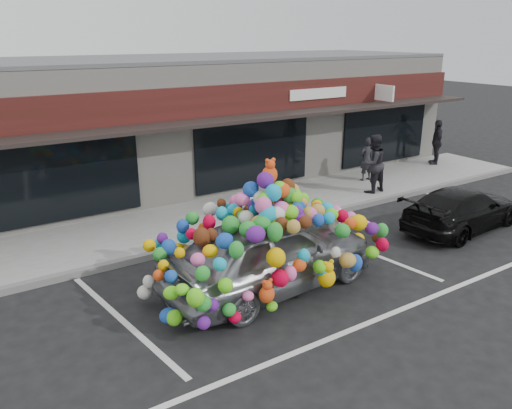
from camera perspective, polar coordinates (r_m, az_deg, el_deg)
ground at (r=10.83m, az=1.82°, el=-8.80°), size 90.00×90.00×0.00m
shop_building at (r=17.45m, az=-14.16°, el=8.85°), size 24.00×7.20×4.31m
sidewalk at (r=13.99m, az=-7.48°, el=-2.04°), size 26.00×3.00×0.15m
kerb at (r=12.74m, az=-4.56°, el=-4.08°), size 26.00×0.18×0.16m
parking_stripe_left at (r=9.78m, az=-14.95°, el=-12.73°), size 0.73×4.37×0.01m
parking_stripe_mid at (r=12.60m, az=11.90°, el=-5.05°), size 0.73×4.37×0.01m
parking_stripe_right at (r=16.65m, az=25.37°, el=-0.58°), size 0.73×4.37×0.01m
lane_line at (r=10.59m, az=18.28°, el=-10.50°), size 14.00×0.12×0.01m
toy_car at (r=10.16m, az=1.63°, el=-4.61°), size 3.35×5.09×2.89m
black_sedan at (r=14.54m, az=22.51°, el=-0.46°), size 1.92×4.08×1.15m
pedestrian_a at (r=17.87m, az=12.52°, el=5.11°), size 0.57×0.39×1.53m
pedestrian_b at (r=16.49m, az=13.22°, el=4.57°), size 0.95×0.75×1.89m
pedestrian_c at (r=20.98m, az=19.94°, el=6.73°), size 1.06×0.98×1.75m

